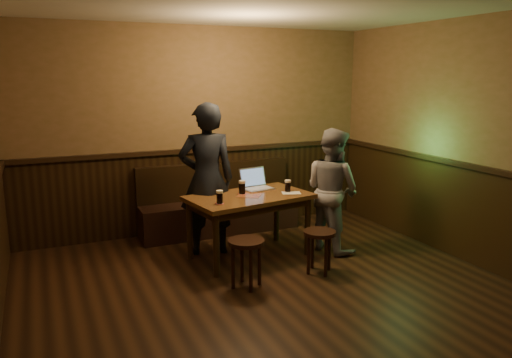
{
  "coord_description": "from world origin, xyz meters",
  "views": [
    {
      "loc": [
        -2.05,
        -3.59,
        2.15
      ],
      "look_at": [
        0.23,
        1.57,
        0.97
      ],
      "focal_mm": 35.0,
      "sensor_mm": 36.0,
      "label": 1
    }
  ],
  "objects": [
    {
      "name": "room",
      "position": [
        0.0,
        0.22,
        1.2
      ],
      "size": [
        5.04,
        6.04,
        2.84
      ],
      "color": "black",
      "rests_on": "ground"
    },
    {
      "name": "bench",
      "position": [
        0.19,
        2.75,
        0.31
      ],
      "size": [
        2.2,
        0.5,
        0.95
      ],
      "color": "black",
      "rests_on": "ground"
    },
    {
      "name": "pub_table",
      "position": [
        0.19,
        1.67,
        0.66
      ],
      "size": [
        1.53,
        1.03,
        0.76
      ],
      "rotation": [
        0.0,
        0.0,
        0.16
      ],
      "color": "#522B17",
      "rests_on": "ground"
    },
    {
      "name": "stool_left",
      "position": [
        -0.18,
        0.87,
        0.4
      ],
      "size": [
        0.4,
        0.4,
        0.51
      ],
      "rotation": [
        0.0,
        0.0,
        -0.08
      ],
      "color": "black",
      "rests_on": "ground"
    },
    {
      "name": "stool_right",
      "position": [
        0.7,
        0.9,
        0.38
      ],
      "size": [
        0.37,
        0.37,
        0.48
      ],
      "rotation": [
        0.0,
        0.0,
        0.04
      ],
      "color": "black",
      "rests_on": "ground"
    },
    {
      "name": "pint_left",
      "position": [
        -0.26,
        1.44,
        0.84
      ],
      "size": [
        0.1,
        0.1,
        0.15
      ],
      "color": "#AF1526",
      "rests_on": "pub_table"
    },
    {
      "name": "pint_mid",
      "position": [
        0.14,
        1.75,
        0.84
      ],
      "size": [
        0.11,
        0.11,
        0.17
      ],
      "color": "#AF1526",
      "rests_on": "pub_table"
    },
    {
      "name": "pint_right",
      "position": [
        0.69,
        1.64,
        0.83
      ],
      "size": [
        0.09,
        0.09,
        0.15
      ],
      "color": "#AF1526",
      "rests_on": "pub_table"
    },
    {
      "name": "laptop",
      "position": [
        0.4,
        1.95,
        0.83
      ],
      "size": [
        0.4,
        0.34,
        0.26
      ],
      "rotation": [
        0.0,
        0.0,
        0.16
      ],
      "color": "silver",
      "rests_on": "pub_table"
    },
    {
      "name": "menu",
      "position": [
        0.7,
        1.56,
        0.76
      ],
      "size": [
        0.26,
        0.21,
        0.0
      ],
      "primitive_type": "cube",
      "rotation": [
        0.0,
        0.0,
        -0.33
      ],
      "color": "silver",
      "rests_on": "pub_table"
    },
    {
      "name": "person_suit",
      "position": [
        -0.22,
        2.01,
        0.92
      ],
      "size": [
        0.74,
        0.55,
        1.84
      ],
      "primitive_type": "imported",
      "rotation": [
        0.0,
        0.0,
        2.97
      ],
      "color": "black",
      "rests_on": "ground"
    },
    {
      "name": "person_grey",
      "position": [
        1.23,
        1.5,
        0.76
      ],
      "size": [
        0.74,
        0.86,
        1.52
      ],
      "primitive_type": "imported",
      "rotation": [
        0.0,
        0.0,
        1.82
      ],
      "color": "gray",
      "rests_on": "ground"
    }
  ]
}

